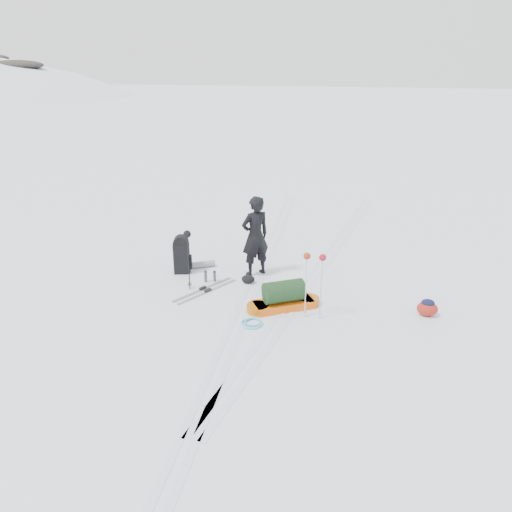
{
  "coord_description": "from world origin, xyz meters",
  "views": [
    {
      "loc": [
        2.62,
        -10.13,
        4.98
      ],
      "look_at": [
        0.16,
        -0.13,
        0.95
      ],
      "focal_mm": 35.0,
      "sensor_mm": 36.0,
      "label": 1
    }
  ],
  "objects_px": {
    "skier": "(255,236)",
    "ski_poles_black": "(187,241)",
    "pulk_sled": "(284,298)",
    "expedition_rucksack": "(184,255)"
  },
  "relations": [
    {
      "from": "expedition_rucksack",
      "to": "ski_poles_black",
      "type": "distance_m",
      "value": 1.24
    },
    {
      "from": "skier",
      "to": "pulk_sled",
      "type": "bearing_deg",
      "value": 79.46
    },
    {
      "from": "skier",
      "to": "ski_poles_black",
      "type": "distance_m",
      "value": 1.76
    },
    {
      "from": "expedition_rucksack",
      "to": "ski_poles_black",
      "type": "height_order",
      "value": "ski_poles_black"
    },
    {
      "from": "skier",
      "to": "pulk_sled",
      "type": "xyz_separation_m",
      "value": [
        1.04,
        -1.64,
        -0.76
      ]
    },
    {
      "from": "pulk_sled",
      "to": "ski_poles_black",
      "type": "bearing_deg",
      "value": 137.06
    },
    {
      "from": "skier",
      "to": "expedition_rucksack",
      "type": "bearing_deg",
      "value": -33.41
    },
    {
      "from": "pulk_sled",
      "to": "ski_poles_black",
      "type": "xyz_separation_m",
      "value": [
        -2.33,
        0.46,
        0.93
      ]
    },
    {
      "from": "skier",
      "to": "ski_poles_black",
      "type": "xyz_separation_m",
      "value": [
        -1.29,
        -1.19,
        0.17
      ]
    },
    {
      "from": "ski_poles_black",
      "to": "pulk_sled",
      "type": "bearing_deg",
      "value": 2.43
    }
  ]
}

